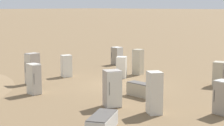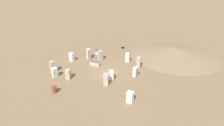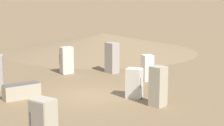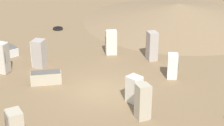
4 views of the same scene
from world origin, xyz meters
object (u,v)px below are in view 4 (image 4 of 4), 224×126
object	(u,v)px
discarded_fridge_4	(173,66)
discarded_fridge_10	(7,49)
discarded_fridge_8	(2,58)
discarded_fridge_3	(15,126)
discarded_fridge_7	(152,46)
discarded_fridge_1	(143,102)
scrap_tire	(58,28)
discarded_fridge_5	(134,89)
discarded_fridge_2	(39,53)
discarded_fridge_0	(46,78)
discarded_fridge_9	(111,42)

from	to	relation	value
discarded_fridge_4	discarded_fridge_10	xyz separation A→B (m)	(6.48, 9.54, -0.45)
discarded_fridge_4	discarded_fridge_8	bearing A→B (deg)	-86.81
discarded_fridge_3	discarded_fridge_7	distance (m)	11.52
discarded_fridge_8	discarded_fridge_4	bearing A→B (deg)	106.56
discarded_fridge_1	discarded_fridge_7	size ratio (longest dim) A/B	0.94
discarded_fridge_3	discarded_fridge_10	xyz separation A→B (m)	(10.79, 0.40, -0.43)
discarded_fridge_1	scrap_tire	bearing A→B (deg)	-179.02
discarded_fridge_1	discarded_fridge_3	world-z (taller)	discarded_fridge_1
discarded_fridge_4	discarded_fridge_5	xyz separation A→B (m)	(-2.24, 3.09, -0.03)
discarded_fridge_2	discarded_fridge_4	xyz separation A→B (m)	(-3.64, -7.53, -0.14)
discarded_fridge_0	discarded_fridge_8	world-z (taller)	discarded_fridge_8
discarded_fridge_3	discarded_fridge_4	size ratio (longest dim) A/B	0.98
discarded_fridge_8	discarded_fridge_2	bearing A→B (deg)	134.40
discarded_fridge_0	discarded_fridge_3	size ratio (longest dim) A/B	1.22
discarded_fridge_7	discarded_fridge_4	bearing A→B (deg)	-86.80
discarded_fridge_8	scrap_tire	distance (m)	8.81
discarded_fridge_4	scrap_tire	world-z (taller)	discarded_fridge_4
discarded_fridge_2	discarded_fridge_9	size ratio (longest dim) A/B	1.05
discarded_fridge_1	discarded_fridge_2	world-z (taller)	discarded_fridge_1
discarded_fridge_1	discarded_fridge_10	size ratio (longest dim) A/B	0.89
discarded_fridge_2	discarded_fridge_0	bearing A→B (deg)	-146.13
discarded_fridge_2	discarded_fridge_5	distance (m)	7.37
discarded_fridge_8	scrap_tire	bearing A→B (deg)	-173.74
discarded_fridge_9	discarded_fridge_2	bearing A→B (deg)	108.99
discarded_fridge_4	discarded_fridge_10	size ratio (longest dim) A/B	0.74
discarded_fridge_2	discarded_fridge_5	world-z (taller)	discarded_fridge_2
discarded_fridge_2	scrap_tire	bearing A→B (deg)	14.46
discarded_fridge_3	discarded_fridge_4	bearing A→B (deg)	-79.26
discarded_fridge_3	discarded_fridge_10	distance (m)	10.80
discarded_fridge_0	discarded_fridge_8	xyz separation A→B (m)	(2.21, 2.39, 0.60)
discarded_fridge_5	discarded_fridge_7	xyz separation A→B (m)	(5.22, -2.86, 0.24)
discarded_fridge_3	scrap_tire	world-z (taller)	discarded_fridge_3
discarded_fridge_7	discarded_fridge_9	xyz separation A→B (m)	(1.62, 2.36, -0.12)
discarded_fridge_3	scrap_tire	xyz separation A→B (m)	(15.26, -3.64, -0.65)
discarded_fridge_2	discarded_fridge_3	size ratio (longest dim) A/B	1.21
discarded_fridge_0	discarded_fridge_1	distance (m)	6.51
discarded_fridge_7	discarded_fridge_10	distance (m)	9.97
discarded_fridge_3	discarded_fridge_5	size ratio (longest dim) A/B	1.02
discarded_fridge_0	discarded_fridge_9	distance (m)	5.95
discarded_fridge_7	discarded_fridge_8	world-z (taller)	discarded_fridge_8
discarded_fridge_8	scrap_tire	size ratio (longest dim) A/B	2.34
discarded_fridge_2	discarded_fridge_5	bearing A→B (deg)	-113.01
discarded_fridge_10	discarded_fridge_5	bearing A→B (deg)	-79.87
discarded_fridge_2	discarded_fridge_7	bearing A→B (deg)	-65.23
discarded_fridge_1	discarded_fridge_10	world-z (taller)	discarded_fridge_1
discarded_fridge_8	discarded_fridge_7	bearing A→B (deg)	123.36
discarded_fridge_4	discarded_fridge_9	distance (m)	5.28
discarded_fridge_1	discarded_fridge_5	size ratio (longest dim) A/B	1.25
discarded_fridge_0	discarded_fridge_5	distance (m)	5.41
discarded_fridge_0	discarded_fridge_1	world-z (taller)	discarded_fridge_1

